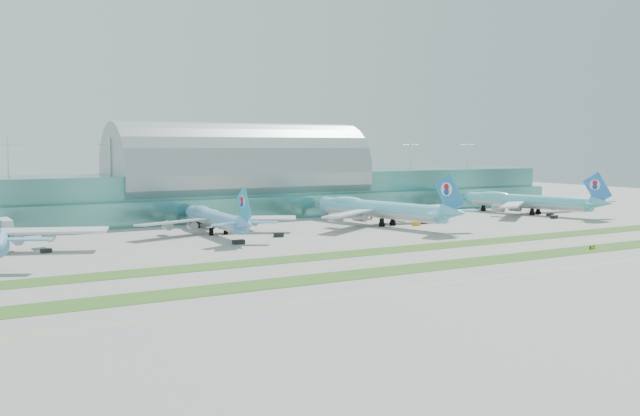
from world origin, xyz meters
TOP-DOWN VIEW (x-y plane):
  - ground at (0.00, 0.00)m, footprint 700.00×700.00m
  - terminal at (0.01, 128.79)m, footprint 340.00×69.10m
  - grass_strip_near at (0.00, -28.00)m, footprint 420.00×12.00m
  - grass_strip_far at (0.00, 2.00)m, footprint 420.00×12.00m
  - taxiline_a at (0.00, -48.00)m, footprint 420.00×0.35m
  - taxiline_b at (0.00, -14.00)m, footprint 420.00×0.35m
  - taxiline_c at (0.00, 18.00)m, footprint 420.00×0.35m
  - taxiline_d at (0.00, 40.00)m, footprint 420.00×0.35m
  - airliner_b at (-36.93, 69.03)m, footprint 61.63×70.07m
  - airliner_c at (32.16, 62.13)m, footprint 70.69×81.29m
  - airliner_d at (119.96, 65.27)m, footprint 64.51×74.71m
  - gse_b at (-99.29, 50.50)m, footprint 3.44×2.45m
  - gse_c at (-40.77, 38.62)m, footprint 4.06×2.10m
  - gse_d at (-20.77, 48.74)m, footprint 3.94×2.71m
  - gse_e at (44.08, 52.67)m, footprint 3.81×2.81m
  - gse_f at (50.53, 56.61)m, footprint 3.91×2.28m
  - gse_g at (114.92, 44.13)m, footprint 3.46×2.39m
  - gse_h at (121.57, 52.37)m, footprint 3.70×1.93m
  - taxiway_sign_east at (51.16, -28.23)m, footprint 2.77×0.62m

SIDE VIEW (x-z plane):
  - ground at x=0.00m, z-range 0.00..0.00m
  - taxiline_a at x=0.00m, z-range 0.00..0.01m
  - taxiline_b at x=0.00m, z-range 0.00..0.01m
  - taxiline_c at x=0.00m, z-range 0.00..0.01m
  - taxiline_d at x=0.00m, z-range 0.00..0.01m
  - grass_strip_near at x=0.00m, z-range 0.00..0.08m
  - grass_strip_far at x=0.00m, z-range 0.00..0.08m
  - taxiway_sign_east at x=51.16m, z-range -0.01..1.16m
  - gse_b at x=-99.29m, z-range 0.00..1.25m
  - gse_h at x=121.57m, z-range 0.00..1.33m
  - gse_c at x=-40.77m, z-range 0.00..1.46m
  - gse_f at x=50.53m, z-range 0.00..1.50m
  - gse_g at x=114.92m, z-range 0.00..1.52m
  - gse_d at x=-20.77m, z-range 0.00..1.59m
  - gse_e at x=44.08m, z-range 0.00..1.73m
  - airliner_b at x=-36.93m, z-range -3.69..15.59m
  - airliner_d at x=119.96m, z-range -4.02..16.97m
  - airliner_c at x=32.16m, z-range -4.31..18.21m
  - terminal at x=0.01m, z-range -3.77..32.23m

